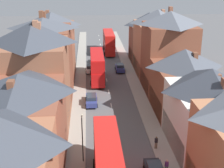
# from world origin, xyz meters

# --- Properties ---
(pavement_left) EXTENTS (2.20, 104.00, 0.14)m
(pavement_left) POSITION_xyz_m (-5.10, 38.00, 0.07)
(pavement_left) COLOR gray
(pavement_left) RESTS_ON ground
(pavement_right) EXTENTS (2.20, 104.00, 0.14)m
(pavement_right) POSITION_xyz_m (5.10, 38.00, 0.07)
(pavement_right) COLOR gray
(pavement_right) RESTS_ON ground
(centre_line_dashes) EXTENTS (0.14, 97.80, 0.01)m
(centre_line_dashes) POSITION_xyz_m (0.00, 36.00, 0.01)
(centre_line_dashes) COLOR silver
(centre_line_dashes) RESTS_ON ground
(terrace_row_left) EXTENTS (8.00, 62.79, 14.40)m
(terrace_row_left) POSITION_xyz_m (-10.19, 19.90, 6.31)
(terrace_row_left) COLOR #A36042
(terrace_row_left) RESTS_ON ground
(terrace_row_right) EXTENTS (8.00, 69.31, 14.21)m
(terrace_row_right) POSITION_xyz_m (10.19, 23.11, 5.96)
(terrace_row_right) COLOR #A36042
(terrace_row_right) RESTS_ON ground
(double_decker_bus_lead) EXTENTS (2.74, 10.80, 5.30)m
(double_decker_bus_lead) POSITION_xyz_m (-1.81, 42.15, 2.82)
(double_decker_bus_lead) COLOR red
(double_decker_bus_lead) RESTS_ON ground
(double_decker_bus_mid_street) EXTENTS (2.74, 10.80, 5.30)m
(double_decker_bus_mid_street) POSITION_xyz_m (1.79, 62.68, 2.82)
(double_decker_bus_mid_street) COLOR red
(double_decker_bus_mid_street) RESTS_ON ground
(double_decker_bus_far_approaching) EXTENTS (2.74, 10.80, 5.30)m
(double_decker_bus_far_approaching) POSITION_xyz_m (-1.81, 10.65, 2.82)
(double_decker_bus_far_approaching) COLOR red
(double_decker_bus_far_approaching) RESTS_ON ground
(car_near_blue) EXTENTS (1.90, 4.45, 1.67)m
(car_near_blue) POSITION_xyz_m (-3.10, 30.81, 0.84)
(car_near_blue) COLOR navy
(car_near_blue) RESTS_ON ground
(car_near_silver) EXTENTS (1.90, 3.82, 1.60)m
(car_near_silver) POSITION_xyz_m (-3.10, 47.15, 0.81)
(car_near_silver) COLOR silver
(car_near_silver) RESTS_ON ground
(car_parked_left_a) EXTENTS (1.90, 4.28, 1.70)m
(car_parked_left_a) POSITION_xyz_m (-1.80, 61.47, 0.85)
(car_parked_left_a) COLOR #4C515B
(car_parked_left_a) RESTS_ON ground
(car_parked_right_a) EXTENTS (1.90, 4.12, 1.62)m
(car_parked_right_a) POSITION_xyz_m (3.10, 47.27, 0.82)
(car_parked_right_a) COLOR navy
(car_parked_right_a) RESTS_ON ground
(car_far_grey) EXTENTS (1.90, 4.16, 1.64)m
(car_far_grey) POSITION_xyz_m (-1.80, 53.90, 0.83)
(car_far_grey) COLOR #B7BABF
(car_far_grey) RESTS_ON ground
(pedestrian_mid_left) EXTENTS (0.36, 0.22, 1.61)m
(pedestrian_mid_left) POSITION_xyz_m (4.46, 12.27, 1.03)
(pedestrian_mid_left) COLOR brown
(pedestrian_mid_left) RESTS_ON pavement_right
(pedestrian_mid_right) EXTENTS (0.36, 0.22, 1.61)m
(pedestrian_mid_right) POSITION_xyz_m (4.37, 17.04, 1.03)
(pedestrian_mid_right) COLOR brown
(pedestrian_mid_right) RESTS_ON pavement_right
(street_lamp) EXTENTS (0.20, 1.12, 5.50)m
(street_lamp) POSITION_xyz_m (-4.25, 15.24, 3.24)
(street_lamp) COLOR black
(street_lamp) RESTS_ON ground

